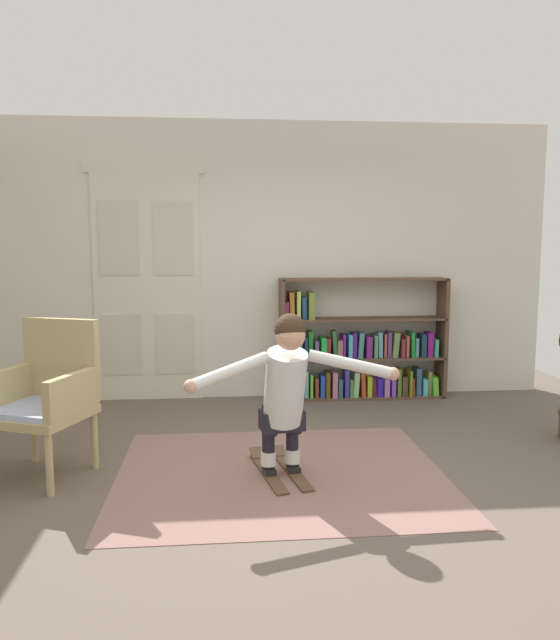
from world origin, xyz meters
TOP-DOWN VIEW (x-y plane):
  - ground_plane at (0.00, 0.00)m, footprint 7.20×7.20m
  - back_wall at (0.00, 2.60)m, footprint 6.00×0.10m
  - double_door at (-1.26, 2.54)m, footprint 1.22×0.05m
  - rug at (-0.09, 0.28)m, footprint 2.33×2.00m
  - bookshelf at (0.93, 2.39)m, footprint 1.77×0.30m
  - wicker_chair at (-1.74, 0.44)m, footprint 0.78×0.78m
  - skis_pair at (-0.09, 0.31)m, footprint 0.41×0.83m
  - person_skier at (-0.06, 0.15)m, footprint 1.44×0.67m

SIDE VIEW (x-z plane):
  - ground_plane at x=0.00m, z-range 0.00..0.00m
  - rug at x=-0.09m, z-range 0.00..0.01m
  - skis_pair at x=-0.09m, z-range -0.01..0.06m
  - bookshelf at x=0.93m, z-range -0.14..1.14m
  - wicker_chair at x=-1.74m, z-range 0.03..1.13m
  - person_skier at x=-0.06m, z-range 0.13..1.24m
  - double_door at x=-1.26m, z-range 0.01..2.46m
  - back_wall at x=0.00m, z-range 0.00..2.90m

